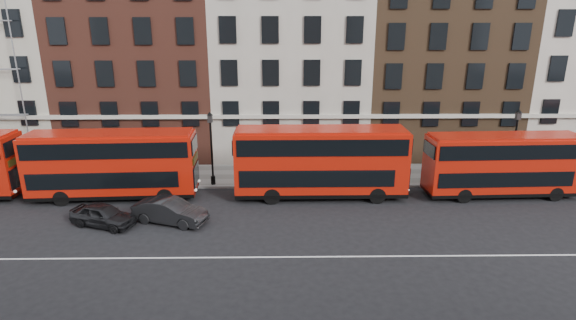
{
  "coord_description": "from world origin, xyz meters",
  "views": [
    {
      "loc": [
        -0.77,
        -22.31,
        11.47
      ],
      "look_at": [
        -0.37,
        5.0,
        3.0
      ],
      "focal_mm": 28.0,
      "sensor_mm": 36.0,
      "label": 1
    }
  ],
  "objects_px": {
    "bus_b": "(112,163)",
    "car_front": "(170,211)",
    "bus_d": "(502,164)",
    "car_rear": "(103,215)",
    "bus_c": "(320,161)"
  },
  "relations": [
    {
      "from": "bus_d",
      "to": "car_front",
      "type": "xyz_separation_m",
      "value": [
        -21.45,
        -3.95,
        -1.58
      ]
    },
    {
      "from": "car_rear",
      "to": "bus_b",
      "type": "bearing_deg",
      "value": 30.38
    },
    {
      "from": "bus_c",
      "to": "car_front",
      "type": "relative_size",
      "value": 2.58
    },
    {
      "from": "bus_b",
      "to": "car_front",
      "type": "height_order",
      "value": "bus_b"
    },
    {
      "from": "bus_b",
      "to": "bus_d",
      "type": "relative_size",
      "value": 1.07
    },
    {
      "from": "bus_b",
      "to": "bus_d",
      "type": "bearing_deg",
      "value": -2.93
    },
    {
      "from": "bus_d",
      "to": "car_rear",
      "type": "xyz_separation_m",
      "value": [
        -25.26,
        -4.33,
        -1.64
      ]
    },
    {
      "from": "bus_c",
      "to": "bus_d",
      "type": "xyz_separation_m",
      "value": [
        12.27,
        -0.0,
        -0.26
      ]
    },
    {
      "from": "bus_c",
      "to": "bus_d",
      "type": "bearing_deg",
      "value": -0.23
    },
    {
      "from": "car_rear",
      "to": "bus_d",
      "type": "bearing_deg",
      "value": -60.77
    },
    {
      "from": "car_rear",
      "to": "car_front",
      "type": "distance_m",
      "value": 3.83
    },
    {
      "from": "car_front",
      "to": "bus_c",
      "type": "bearing_deg",
      "value": -48.22
    },
    {
      "from": "bus_b",
      "to": "car_rear",
      "type": "distance_m",
      "value": 4.75
    },
    {
      "from": "bus_d",
      "to": "car_rear",
      "type": "distance_m",
      "value": 25.68
    },
    {
      "from": "car_rear",
      "to": "bus_c",
      "type": "bearing_deg",
      "value": -52.05
    }
  ]
}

